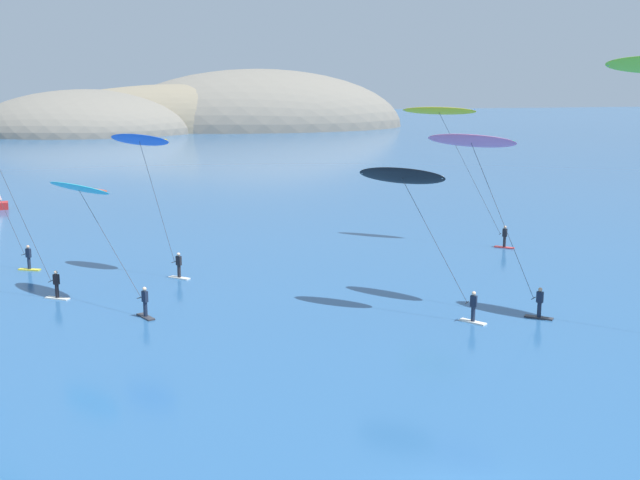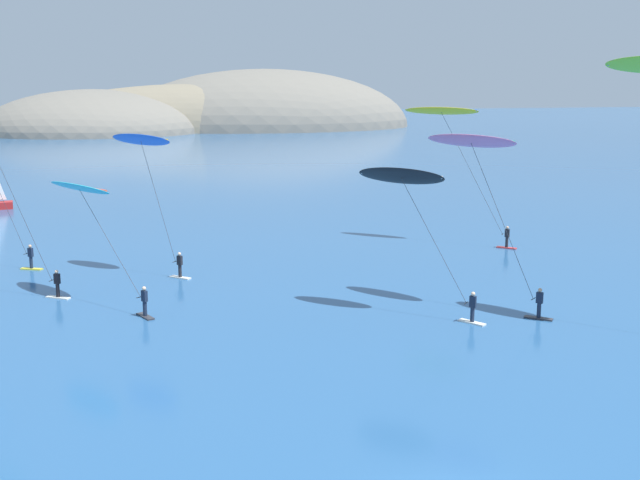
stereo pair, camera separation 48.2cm
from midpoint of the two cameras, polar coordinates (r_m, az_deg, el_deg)
The scene contains 6 objects.
headland_island at distance 206.68m, azimuth -7.78°, elevation 7.82°, with size 107.93×57.68×30.08m.
kitesurfer_yellow at distance 62.59m, azimuth 9.22°, elevation 8.31°, with size 7.57×6.34×10.62m.
kitesurfer_black at distance 43.11m, azimuth 6.46°, elevation 3.86°, with size 6.06×5.74×8.15m.
kitesurfer_blue at distance 53.03m, azimuth -12.16°, elevation 6.28°, with size 5.00×4.83×9.31m.
kitesurfer_cyan at distance 47.68m, azimuth -16.19°, elevation 3.07°, with size 6.05×8.32×6.95m.
kitesurfer_pink at distance 44.86m, azimuth 11.35°, elevation 6.06°, with size 5.68×6.54×9.80m.
Camera 2 is at (-9.01, -19.99, 12.71)m, focal length 45.00 mm.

